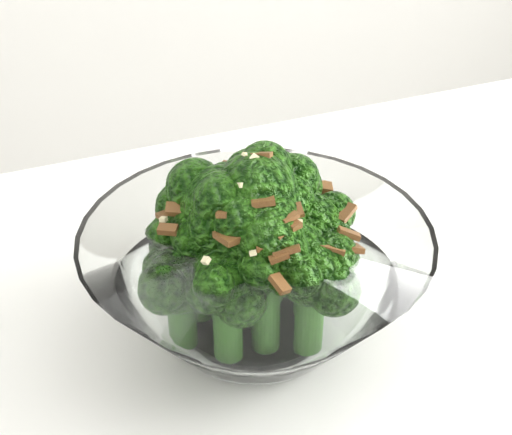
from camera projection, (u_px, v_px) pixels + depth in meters
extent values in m
cylinder|color=white|center=(256.00, 330.00, 0.48)|extent=(0.08, 0.08, 0.01)
cylinder|color=#285B18|center=(256.00, 269.00, 0.46)|extent=(0.02, 0.02, 0.08)
sphere|color=#255B11|center=(256.00, 195.00, 0.43)|extent=(0.05, 0.05, 0.05)
cylinder|color=#285B18|center=(271.00, 252.00, 0.48)|extent=(0.02, 0.02, 0.07)
sphere|color=#255B11|center=(272.00, 186.00, 0.45)|extent=(0.04, 0.04, 0.04)
cylinder|color=#285B18|center=(222.00, 271.00, 0.46)|extent=(0.02, 0.02, 0.07)
sphere|color=#255B11|center=(220.00, 205.00, 0.44)|extent=(0.05, 0.05, 0.05)
cylinder|color=#285B18|center=(266.00, 302.00, 0.44)|extent=(0.02, 0.02, 0.07)
sphere|color=#255B11|center=(266.00, 238.00, 0.42)|extent=(0.04, 0.04, 0.04)
cylinder|color=#285B18|center=(308.00, 278.00, 0.47)|extent=(0.02, 0.02, 0.05)
sphere|color=#255B11|center=(311.00, 227.00, 0.45)|extent=(0.04, 0.04, 0.04)
cylinder|color=#285B18|center=(198.00, 282.00, 0.47)|extent=(0.02, 0.02, 0.05)
sphere|color=#255B11|center=(196.00, 233.00, 0.45)|extent=(0.04, 0.04, 0.04)
cylinder|color=#285B18|center=(309.00, 318.00, 0.44)|extent=(0.02, 0.02, 0.05)
sphere|color=#255B11|center=(312.00, 270.00, 0.43)|extent=(0.04, 0.04, 0.04)
cylinder|color=#285B18|center=(228.00, 327.00, 0.44)|extent=(0.02, 0.02, 0.05)
sphere|color=#255B11|center=(227.00, 281.00, 0.42)|extent=(0.04, 0.04, 0.04)
cylinder|color=#285B18|center=(309.00, 259.00, 0.50)|extent=(0.02, 0.02, 0.04)
sphere|color=#255B11|center=(311.00, 222.00, 0.48)|extent=(0.04, 0.04, 0.04)
cylinder|color=#285B18|center=(182.00, 319.00, 0.45)|extent=(0.02, 0.02, 0.04)
sphere|color=#255B11|center=(180.00, 281.00, 0.44)|extent=(0.04, 0.04, 0.04)
cylinder|color=#285B18|center=(247.00, 254.00, 0.50)|extent=(0.02, 0.02, 0.04)
sphere|color=#255B11|center=(247.00, 215.00, 0.49)|extent=(0.04, 0.04, 0.04)
cylinder|color=#285B18|center=(240.00, 266.00, 0.49)|extent=(0.02, 0.02, 0.04)
sphere|color=#255B11|center=(240.00, 226.00, 0.48)|extent=(0.04, 0.04, 0.04)
cylinder|color=#285B18|center=(281.00, 242.00, 0.50)|extent=(0.02, 0.02, 0.06)
sphere|color=#255B11|center=(282.00, 188.00, 0.47)|extent=(0.04, 0.04, 0.04)
cube|color=brown|center=(279.00, 256.00, 0.40)|extent=(0.01, 0.01, 0.01)
cube|color=brown|center=(263.00, 164.00, 0.43)|extent=(0.02, 0.01, 0.01)
cube|color=brown|center=(279.00, 215.00, 0.41)|extent=(0.01, 0.01, 0.01)
cube|color=brown|center=(287.00, 251.00, 0.40)|extent=(0.02, 0.01, 0.01)
cube|color=brown|center=(354.00, 248.00, 0.42)|extent=(0.01, 0.01, 0.01)
cube|color=brown|center=(274.00, 231.00, 0.40)|extent=(0.01, 0.01, 0.01)
cube|color=brown|center=(225.00, 170.00, 0.47)|extent=(0.01, 0.02, 0.01)
cube|color=brown|center=(318.00, 187.00, 0.47)|extent=(0.02, 0.01, 0.01)
cube|color=brown|center=(168.00, 229.00, 0.43)|extent=(0.01, 0.01, 0.00)
cube|color=brown|center=(288.00, 217.00, 0.41)|extent=(0.01, 0.01, 0.00)
cube|color=brown|center=(262.00, 155.00, 0.42)|extent=(0.01, 0.01, 0.01)
cube|color=brown|center=(290.00, 223.00, 0.41)|extent=(0.01, 0.01, 0.00)
cube|color=brown|center=(291.00, 212.00, 0.41)|extent=(0.01, 0.01, 0.01)
cube|color=brown|center=(176.00, 199.00, 0.46)|extent=(0.02, 0.01, 0.01)
cube|color=brown|center=(227.00, 237.00, 0.41)|extent=(0.01, 0.02, 0.01)
cube|color=brown|center=(178.00, 190.00, 0.47)|extent=(0.01, 0.01, 0.01)
cube|color=brown|center=(224.00, 211.00, 0.41)|extent=(0.01, 0.02, 0.01)
cube|color=brown|center=(332.00, 248.00, 0.42)|extent=(0.02, 0.01, 0.01)
cube|color=brown|center=(321.00, 186.00, 0.47)|extent=(0.01, 0.01, 0.01)
cube|color=brown|center=(247.00, 174.00, 0.47)|extent=(0.01, 0.01, 0.01)
cube|color=brown|center=(293.00, 214.00, 0.41)|extent=(0.01, 0.01, 0.01)
cube|color=brown|center=(333.00, 199.00, 0.47)|extent=(0.02, 0.01, 0.01)
cube|color=brown|center=(229.00, 174.00, 0.47)|extent=(0.01, 0.02, 0.01)
cube|color=brown|center=(268.00, 248.00, 0.40)|extent=(0.01, 0.01, 0.01)
cube|color=brown|center=(202.00, 184.00, 0.43)|extent=(0.01, 0.01, 0.01)
cube|color=brown|center=(218.00, 177.00, 0.43)|extent=(0.01, 0.01, 0.01)
cube|color=brown|center=(349.00, 234.00, 0.43)|extent=(0.01, 0.01, 0.01)
cube|color=brown|center=(264.00, 164.00, 0.43)|extent=(0.01, 0.01, 0.01)
cube|color=brown|center=(167.00, 215.00, 0.44)|extent=(0.01, 0.01, 0.00)
cube|color=brown|center=(263.00, 202.00, 0.41)|extent=(0.01, 0.01, 0.01)
cube|color=brown|center=(345.00, 213.00, 0.44)|extent=(0.02, 0.01, 0.01)
cube|color=brown|center=(280.00, 284.00, 0.40)|extent=(0.01, 0.01, 0.01)
cube|color=brown|center=(180.00, 201.00, 0.45)|extent=(0.01, 0.01, 0.01)
cube|color=brown|center=(176.00, 209.00, 0.43)|extent=(0.01, 0.01, 0.01)
cube|color=brown|center=(210.00, 189.00, 0.42)|extent=(0.01, 0.01, 0.01)
cube|color=brown|center=(279.00, 172.00, 0.44)|extent=(0.02, 0.02, 0.01)
cube|color=brown|center=(304.00, 178.00, 0.46)|extent=(0.02, 0.01, 0.01)
cube|color=beige|center=(254.00, 158.00, 0.42)|extent=(0.01, 0.01, 0.01)
cube|color=beige|center=(299.00, 221.00, 0.41)|extent=(0.00, 0.00, 0.00)
cube|color=beige|center=(200.00, 206.00, 0.42)|extent=(0.01, 0.01, 0.00)
cube|color=beige|center=(194.00, 196.00, 0.43)|extent=(0.01, 0.01, 0.00)
cube|color=beige|center=(262.00, 170.00, 0.47)|extent=(0.00, 0.00, 0.00)
cube|color=beige|center=(234.00, 187.00, 0.41)|extent=(0.00, 0.00, 0.00)
cube|color=beige|center=(241.00, 185.00, 0.41)|extent=(0.01, 0.01, 0.00)
cube|color=beige|center=(280.00, 164.00, 0.43)|extent=(0.01, 0.01, 0.00)
cube|color=beige|center=(211.00, 209.00, 0.41)|extent=(0.00, 0.00, 0.00)
cube|color=beige|center=(224.00, 181.00, 0.42)|extent=(0.01, 0.01, 0.00)
cube|color=beige|center=(264.00, 166.00, 0.47)|extent=(0.00, 0.00, 0.00)
cube|color=beige|center=(284.00, 165.00, 0.43)|extent=(0.00, 0.00, 0.00)
cube|color=beige|center=(206.00, 260.00, 0.40)|extent=(0.01, 0.01, 0.01)
cube|color=beige|center=(163.00, 219.00, 0.43)|extent=(0.01, 0.01, 0.00)
cube|color=beige|center=(253.00, 253.00, 0.40)|extent=(0.00, 0.00, 0.00)
cube|color=beige|center=(246.00, 156.00, 0.42)|extent=(0.01, 0.00, 0.00)
cube|color=beige|center=(173.00, 207.00, 0.44)|extent=(0.01, 0.01, 0.00)
cube|color=beige|center=(243.00, 172.00, 0.47)|extent=(0.00, 0.00, 0.00)
cube|color=beige|center=(244.00, 156.00, 0.42)|extent=(0.01, 0.00, 0.00)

